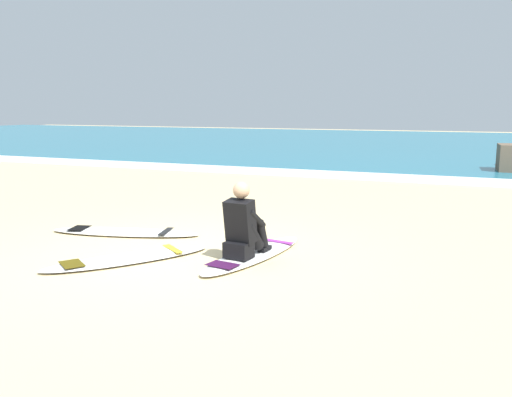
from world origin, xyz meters
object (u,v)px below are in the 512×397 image
at_px(surfboard_main, 254,254).
at_px(surfboard_spare_far, 128,258).
at_px(surfer_seated, 244,227).
at_px(surfboard_spare_near, 125,232).

xyz_separation_m(surfboard_main, surfboard_spare_far, (-1.40, -0.79, 0.00)).
xyz_separation_m(surfer_seated, surfboard_spare_far, (-1.36, -0.56, -0.40)).
height_order(surfer_seated, surfboard_spare_far, surfer_seated).
distance_m(surfboard_main, surfboard_spare_near, 2.35).
relative_size(surfer_seated, surfboard_spare_near, 0.40).
height_order(surfboard_main, surfer_seated, surfer_seated).
xyz_separation_m(surfboard_spare_near, surfboard_spare_far, (0.91, -1.18, 0.00)).
height_order(surfboard_main, surfboard_spare_near, same).
bearing_deg(surfboard_main, surfboard_spare_far, -150.64).
relative_size(surfer_seated, surfboard_spare_far, 0.45).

